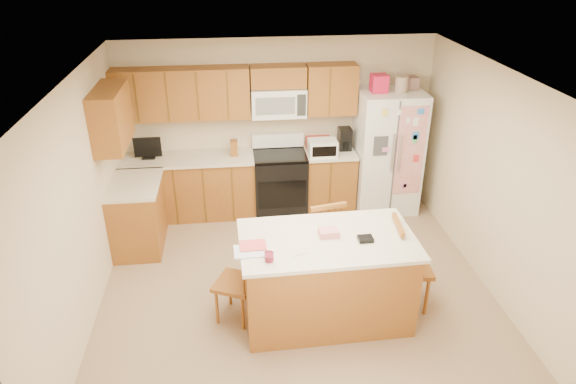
{
  "coord_description": "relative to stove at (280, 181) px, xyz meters",
  "views": [
    {
      "loc": [
        -0.66,
        -4.87,
        3.77
      ],
      "look_at": [
        -0.06,
        0.35,
        1.1
      ],
      "focal_mm": 32.0,
      "sensor_mm": 36.0,
      "label": 1
    }
  ],
  "objects": [
    {
      "name": "ground",
      "position": [
        0.0,
        -1.94,
        -0.47
      ],
      "size": [
        4.5,
        4.5,
        0.0
      ],
      "primitive_type": "plane",
      "color": "#846F53",
      "rests_on": "ground"
    },
    {
      "name": "room_shell",
      "position": [
        0.0,
        -1.94,
        0.97
      ],
      "size": [
        4.6,
        4.6,
        2.52
      ],
      "color": "beige",
      "rests_on": "ground"
    },
    {
      "name": "cabinetry",
      "position": [
        -0.98,
        -0.15,
        0.44
      ],
      "size": [
        3.36,
        1.56,
        2.15
      ],
      "color": "brown",
      "rests_on": "ground"
    },
    {
      "name": "stove",
      "position": [
        0.0,
        0.0,
        0.0
      ],
      "size": [
        0.76,
        0.65,
        1.13
      ],
      "color": "black",
      "rests_on": "ground"
    },
    {
      "name": "refrigerator",
      "position": [
        1.57,
        -0.06,
        0.45
      ],
      "size": [
        0.9,
        0.79,
        2.04
      ],
      "color": "white",
      "rests_on": "ground"
    },
    {
      "name": "island",
      "position": [
        0.25,
        -2.44,
        0.02
      ],
      "size": [
        1.87,
        1.09,
        1.07
      ],
      "color": "brown",
      "rests_on": "ground"
    },
    {
      "name": "windsor_chair_left",
      "position": [
        -0.69,
        -2.37,
        -0.02
      ],
      "size": [
        0.53,
        0.54,
        0.96
      ],
      "color": "brown",
      "rests_on": "ground"
    },
    {
      "name": "windsor_chair_back",
      "position": [
        0.34,
        -1.7,
        0.02
      ],
      "size": [
        0.53,
        0.51,
        1.05
      ],
      "color": "brown",
      "rests_on": "ground"
    },
    {
      "name": "windsor_chair_right",
      "position": [
        1.17,
        -2.36,
        0.03
      ],
      "size": [
        0.47,
        0.49,
        1.06
      ],
      "color": "brown",
      "rests_on": "ground"
    }
  ]
}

